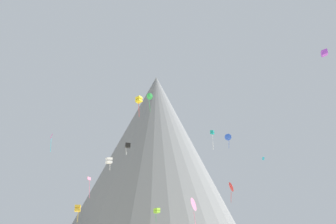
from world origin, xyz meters
name	(u,v)px	position (x,y,z in m)	size (l,w,h in m)	color
rock_massif	(153,159)	(-7.84, 92.26, 27.42)	(79.15, 79.15, 61.03)	slate
kite_magenta_mid	(51,138)	(-24.77, 35.94, 20.70)	(0.65, 0.89, 3.74)	#D1339E
kite_white_mid	(109,161)	(-15.24, 46.67, 18.30)	(1.69, 1.68, 2.87)	white
kite_black_mid	(128,145)	(-10.46, 41.57, 20.57)	(1.28, 1.27, 2.56)	black
kite_blue_high	(228,137)	(13.58, 56.81, 26.33)	(1.79, 0.67, 3.80)	blue
kite_pink_low	(193,205)	(2.31, 28.45, 7.62)	(1.51, 2.29, 5.46)	pink
kite_violet_high	(324,53)	(23.27, 20.27, 30.46)	(1.20, 1.15, 1.05)	purple
kite_rainbow_mid	(89,182)	(-21.27, 54.53, 14.46)	(0.90, 1.06, 5.11)	#E5668C
kite_gold_low	(78,208)	(-20.62, 44.00, 7.86)	(1.33, 1.38, 3.50)	gold
kite_cyan_mid	(263,158)	(19.97, 48.78, 19.11)	(0.48, 0.43, 0.77)	#33BCDB
kite_teal_high	(212,133)	(9.15, 53.94, 26.73)	(1.19, 1.17, 5.02)	teal
kite_yellow_high	(139,100)	(-7.95, 37.55, 29.36)	(1.57, 1.54, 4.54)	yellow
kite_green_high	(150,97)	(-5.96, 41.94, 31.85)	(1.63, 1.36, 4.41)	green
kite_red_low	(231,187)	(12.79, 52.91, 13.09)	(1.27, 2.44, 4.68)	red
kite_lime_low	(157,211)	(-4.92, 59.24, 8.04)	(1.77, 1.76, 3.41)	#8CD133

